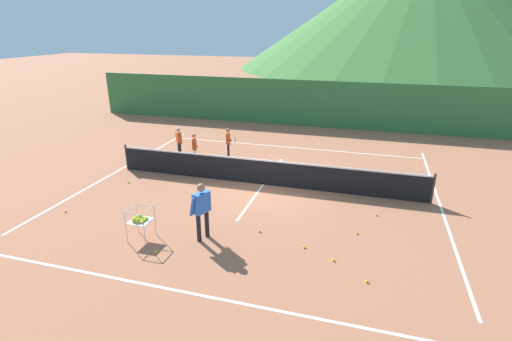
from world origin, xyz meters
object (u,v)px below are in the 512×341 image
(tennis_ball_1, at_px, (367,281))
(student_2, at_px, (228,140))
(tennis_ball_0, at_px, (128,182))
(tennis_ball_5, at_px, (260,231))
(student_0, at_px, (179,139))
(tennis_ball_2, at_px, (66,211))
(tennis_ball_3, at_px, (304,247))
(student_1, at_px, (194,145))
(tennis_ball_8, at_px, (376,215))
(tennis_ball_4, at_px, (334,260))
(tennis_ball_6, at_px, (357,233))
(ball_cart, at_px, (139,219))
(instructor, at_px, (202,206))
(tennis_ball_7, at_px, (156,252))
(tennis_net, at_px, (263,172))

(tennis_ball_1, bearing_deg, student_2, 129.04)
(tennis_ball_0, bearing_deg, tennis_ball_5, -20.55)
(student_0, distance_m, tennis_ball_5, 7.86)
(tennis_ball_1, relative_size, tennis_ball_5, 1.00)
(tennis_ball_2, bearing_deg, tennis_ball_3, 0.34)
(student_1, relative_size, tennis_ball_8, 19.41)
(tennis_ball_4, xyz_separation_m, tennis_ball_6, (0.49, 1.56, 0.00))
(ball_cart, relative_size, tennis_ball_2, 13.22)
(tennis_ball_3, bearing_deg, tennis_ball_8, 53.88)
(instructor, xyz_separation_m, tennis_ball_8, (4.60, 2.79, -0.95))
(student_0, xyz_separation_m, tennis_ball_4, (7.56, -6.56, -0.74))
(tennis_ball_0, distance_m, tennis_ball_4, 8.48)
(tennis_ball_2, xyz_separation_m, tennis_ball_3, (7.61, 0.05, 0.00))
(student_0, bearing_deg, tennis_ball_8, -23.12)
(ball_cart, xyz_separation_m, tennis_ball_2, (-3.19, 0.74, -0.56))
(tennis_ball_6, bearing_deg, tennis_ball_7, -153.32)
(tennis_ball_3, distance_m, tennis_ball_4, 0.90)
(tennis_ball_8, bearing_deg, tennis_ball_5, -147.77)
(student_1, xyz_separation_m, tennis_ball_2, (-1.96, -5.46, -0.76))
(tennis_ball_0, xyz_separation_m, tennis_ball_4, (7.92, -3.03, 0.00))
(student_0, distance_m, tennis_ball_3, 9.17)
(student_1, relative_size, tennis_ball_3, 19.41)
(ball_cart, xyz_separation_m, tennis_ball_6, (5.72, 1.94, -0.56))
(tennis_ball_2, relative_size, tennis_ball_4, 1.00)
(tennis_ball_5, bearing_deg, tennis_ball_2, -175.16)
(instructor, bearing_deg, tennis_ball_3, 6.09)
(tennis_ball_3, bearing_deg, tennis_ball_1, -33.00)
(tennis_ball_0, bearing_deg, tennis_net, 14.90)
(instructor, xyz_separation_m, tennis_ball_2, (-4.84, 0.25, -0.95))
(tennis_ball_2, bearing_deg, tennis_ball_7, -18.11)
(tennis_net, height_order, tennis_ball_4, tennis_net)
(tennis_ball_4, bearing_deg, tennis_ball_1, -38.68)
(tennis_net, relative_size, instructor, 7.06)
(student_2, height_order, tennis_ball_2, student_2)
(tennis_ball_2, bearing_deg, tennis_ball_0, 79.40)
(tennis_net, height_order, ball_cart, tennis_net)
(tennis_ball_4, height_order, tennis_ball_7, same)
(instructor, distance_m, tennis_ball_1, 4.57)
(student_1, distance_m, tennis_ball_4, 8.73)
(instructor, xyz_separation_m, tennis_ball_3, (2.77, 0.30, -0.95))
(student_2, relative_size, tennis_ball_1, 19.82)
(tennis_ball_4, height_order, tennis_ball_8, same)
(student_1, distance_m, tennis_ball_1, 9.78)
(ball_cart, distance_m, tennis_ball_4, 5.27)
(tennis_ball_3, relative_size, tennis_ball_7, 1.00)
(tennis_net, bearing_deg, tennis_ball_1, -52.38)
(tennis_ball_0, bearing_deg, tennis_ball_6, -9.96)
(tennis_net, height_order, tennis_ball_8, tennis_net)
(student_2, bearing_deg, student_1, -134.28)
(tennis_ball_6, bearing_deg, student_0, 148.17)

